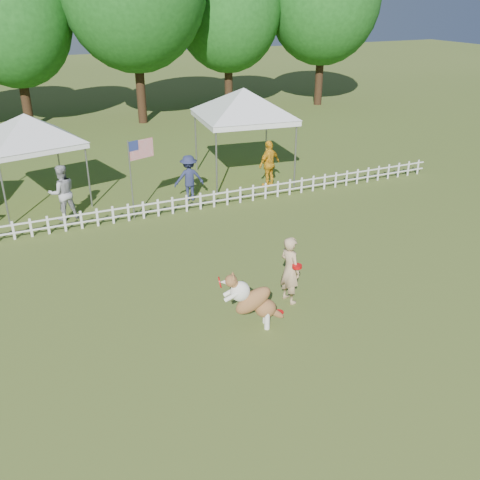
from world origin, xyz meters
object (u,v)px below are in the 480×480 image
(frisbee_on_turf, at_px, (279,312))
(spectator_c, at_px, (269,164))
(canopy_tent_right, at_px, (244,135))
(handler, at_px, (290,270))
(dog, at_px, (254,300))
(spectator_a, at_px, (62,193))
(canopy_tent_left, at_px, (32,161))
(flag_pole, at_px, (131,181))
(spectator_b, at_px, (189,178))

(frisbee_on_turf, bearing_deg, spectator_c, 64.28)
(canopy_tent_right, height_order, spectator_c, canopy_tent_right)
(handler, xyz_separation_m, dog, (-1.25, -0.64, -0.17))
(frisbee_on_turf, bearing_deg, spectator_a, 115.00)
(handler, bearing_deg, canopy_tent_left, 17.79)
(flag_pole, bearing_deg, handler, -93.12)
(canopy_tent_right, height_order, spectator_a, canopy_tent_right)
(spectator_a, bearing_deg, canopy_tent_left, -75.55)
(dog, xyz_separation_m, canopy_tent_left, (-3.61, 9.98, 0.88))
(canopy_tent_left, relative_size, spectator_a, 1.70)
(flag_pole, distance_m, spectator_c, 5.64)
(handler, relative_size, spectator_c, 0.95)
(frisbee_on_turf, xyz_separation_m, spectator_c, (3.89, 8.08, 0.88))
(dog, height_order, flag_pole, flag_pole)
(frisbee_on_turf, xyz_separation_m, flag_pole, (-1.64, 7.03, 1.30))
(dog, height_order, spectator_b, spectator_b)
(spectator_b, bearing_deg, canopy_tent_right, -146.03)
(canopy_tent_right, distance_m, spectator_b, 3.29)
(dog, relative_size, spectator_a, 0.74)
(frisbee_on_turf, bearing_deg, dog, -161.56)
(handler, xyz_separation_m, spectator_b, (0.14, 7.54, -0.02))
(canopy_tent_left, height_order, flag_pole, canopy_tent_left)
(canopy_tent_left, relative_size, flag_pole, 1.19)
(canopy_tent_left, xyz_separation_m, canopy_tent_right, (7.81, -0.33, 0.18))
(frisbee_on_turf, distance_m, spectator_a, 8.81)
(flag_pole, distance_m, spectator_a, 2.29)
(spectator_a, relative_size, spectator_c, 1.03)
(handler, xyz_separation_m, spectator_a, (-4.18, 7.55, 0.07))
(canopy_tent_left, bearing_deg, spectator_a, -82.35)
(handler, bearing_deg, frisbee_on_turf, 119.26)
(canopy_tent_right, bearing_deg, spectator_b, -146.21)
(dog, xyz_separation_m, canopy_tent_right, (4.20, 9.65, 1.06))
(canopy_tent_right, xyz_separation_m, flag_pole, (-5.06, -2.36, -0.42))
(frisbee_on_turf, height_order, spectator_a, spectator_a)
(spectator_a, bearing_deg, flag_pole, 149.53)
(handler, relative_size, spectator_a, 0.92)
(frisbee_on_turf, height_order, spectator_c, spectator_c)
(canopy_tent_right, relative_size, spectator_a, 1.89)
(handler, height_order, dog, handler)
(spectator_a, bearing_deg, spectator_b, 173.30)
(handler, height_order, spectator_a, spectator_a)
(handler, height_order, canopy_tent_left, canopy_tent_left)
(dog, distance_m, spectator_b, 8.31)
(frisbee_on_turf, height_order, canopy_tent_left, canopy_tent_left)
(handler, bearing_deg, spectator_c, -33.66)
(flag_pole, relative_size, spectator_b, 1.59)
(frisbee_on_turf, relative_size, canopy_tent_right, 0.07)
(handler, xyz_separation_m, canopy_tent_right, (2.94, 9.00, 0.89))
(flag_pole, bearing_deg, spectator_a, 135.27)
(flag_pole, bearing_deg, dog, -104.05)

